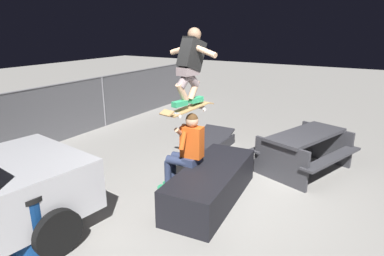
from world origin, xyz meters
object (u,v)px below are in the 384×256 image
(ledge_box_main, at_px, (211,184))
(person_sitting_on_ledge, at_px, (186,149))
(picnic_table_back, at_px, (305,146))
(trash_bin, at_px, (29,224))
(kicker_ramp, at_px, (209,144))
(skateboard, at_px, (188,109))
(skater_airborne, at_px, (191,63))

(ledge_box_main, bearing_deg, person_sitting_on_ledge, 92.95)
(picnic_table_back, bearing_deg, trash_bin, 151.66)
(kicker_ramp, height_order, trash_bin, trash_bin)
(ledge_box_main, xyz_separation_m, skateboard, (-0.03, 0.41, 1.18))
(ledge_box_main, xyz_separation_m, picnic_table_back, (1.91, -1.00, 0.22))
(skater_airborne, bearing_deg, kicker_ramp, 19.87)
(skater_airborne, bearing_deg, skateboard, 168.67)
(person_sitting_on_ledge, height_order, trash_bin, person_sitting_on_ledge)
(ledge_box_main, xyz_separation_m, trash_bin, (-2.27, 1.26, 0.14))
(ledge_box_main, height_order, kicker_ramp, ledge_box_main)
(skater_airborne, relative_size, kicker_ramp, 0.89)
(skateboard, xyz_separation_m, kicker_ramp, (2.12, 0.74, -1.38))
(ledge_box_main, relative_size, trash_bin, 2.52)
(person_sitting_on_ledge, height_order, skater_airborne, skater_airborne)
(kicker_ramp, xyz_separation_m, picnic_table_back, (-0.18, -2.15, 0.43))
(ledge_box_main, height_order, person_sitting_on_ledge, person_sitting_on_ledge)
(skater_airborne, xyz_separation_m, kicker_ramp, (2.07, 0.75, -2.06))
(person_sitting_on_ledge, distance_m, picnic_table_back, 2.44)
(skater_airborne, bearing_deg, ledge_box_main, -94.36)
(ledge_box_main, relative_size, person_sitting_on_ledge, 1.51)
(person_sitting_on_ledge, distance_m, kicker_ramp, 2.34)
(skateboard, distance_m, picnic_table_back, 2.58)
(kicker_ramp, bearing_deg, picnic_table_back, -94.87)
(person_sitting_on_ledge, xyz_separation_m, kicker_ramp, (2.12, 0.69, -0.71))
(skater_airborne, xyz_separation_m, picnic_table_back, (1.88, -1.40, -1.64))
(person_sitting_on_ledge, distance_m, trash_bin, 2.41)
(ledge_box_main, distance_m, trash_bin, 2.60)
(ledge_box_main, bearing_deg, kicker_ramp, 28.64)
(person_sitting_on_ledge, xyz_separation_m, skater_airborne, (0.05, -0.06, 1.35))
(skateboard, distance_m, kicker_ramp, 2.63)
(trash_bin, bearing_deg, person_sitting_on_ledge, -19.55)
(ledge_box_main, relative_size, skateboard, 2.01)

